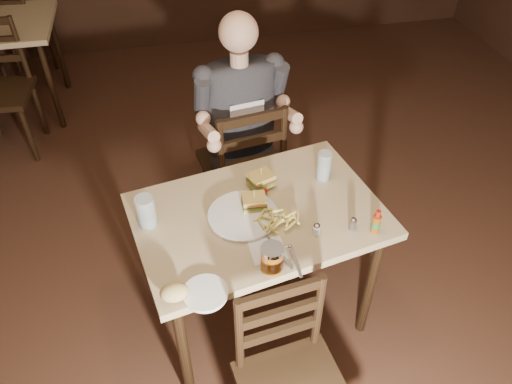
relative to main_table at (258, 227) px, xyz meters
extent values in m
plane|color=black|center=(0.06, -0.07, -0.68)|extent=(7.00, 7.00, 0.00)
cube|color=tan|center=(0.00, 0.00, 0.07)|extent=(1.19, 0.90, 0.04)
cylinder|color=black|center=(-0.41, -0.37, -0.31)|extent=(0.05, 0.05, 0.73)
cylinder|color=black|center=(-0.51, 0.20, -0.31)|extent=(0.05, 0.05, 0.73)
cylinder|color=black|center=(0.51, -0.20, -0.31)|extent=(0.05, 0.05, 0.73)
cylinder|color=black|center=(0.41, 0.37, -0.31)|extent=(0.05, 0.05, 0.73)
cylinder|color=black|center=(-1.16, 2.10, -0.31)|extent=(0.04, 0.04, 0.73)
cylinder|color=black|center=(-1.15, 2.74, -0.31)|extent=(0.04, 0.04, 0.73)
cylinder|color=white|center=(-0.07, -0.02, 0.10)|extent=(0.35, 0.35, 0.02)
ellipsoid|color=maroon|center=(0.05, 0.11, 0.12)|extent=(0.04, 0.04, 0.01)
cylinder|color=silver|center=(-0.48, 0.03, 0.17)|extent=(0.09, 0.09, 0.15)
cylinder|color=silver|center=(0.35, 0.16, 0.17)|extent=(0.08, 0.08, 0.15)
cube|color=white|center=(-0.01, -0.22, 0.09)|extent=(0.15, 0.14, 0.00)
cube|color=silver|center=(0.03, -0.25, 0.10)|extent=(0.07, 0.20, 0.00)
cube|color=silver|center=(0.08, -0.31, 0.10)|extent=(0.01, 0.17, 0.01)
cylinder|color=white|center=(-0.29, -0.39, 0.10)|extent=(0.20, 0.20, 0.01)
ellipsoid|color=#D7B96B|center=(-0.40, -0.39, 0.14)|extent=(0.12, 0.10, 0.06)
camera|label=1|loc=(-0.35, -1.54, 1.63)|focal=35.00mm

